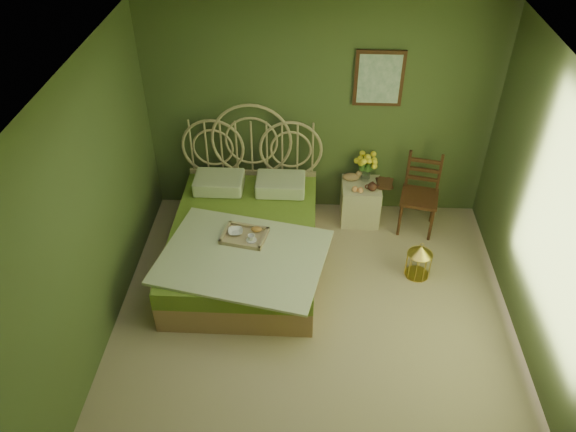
# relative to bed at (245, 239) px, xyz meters

# --- Properties ---
(floor) EXTENTS (4.50, 4.50, 0.00)m
(floor) POSITION_rel_bed_xyz_m (0.78, -1.14, -0.31)
(floor) COLOR tan
(floor) RESTS_ON ground
(ceiling) EXTENTS (4.50, 4.50, 0.00)m
(ceiling) POSITION_rel_bed_xyz_m (0.78, -1.14, 2.29)
(ceiling) COLOR silver
(ceiling) RESTS_ON wall_back
(wall_back) EXTENTS (4.00, 0.00, 4.00)m
(wall_back) POSITION_rel_bed_xyz_m (0.78, 1.11, 0.99)
(wall_back) COLOR #45592E
(wall_back) RESTS_ON floor
(wall_left) EXTENTS (0.00, 4.50, 4.50)m
(wall_left) POSITION_rel_bed_xyz_m (-1.22, -1.14, 0.99)
(wall_left) COLOR #45592E
(wall_left) RESTS_ON floor
(wall_right) EXTENTS (0.00, 4.50, 4.50)m
(wall_right) POSITION_rel_bed_xyz_m (2.78, -1.14, 0.99)
(wall_right) COLOR #45592E
(wall_right) RESTS_ON floor
(wall_art) EXTENTS (0.54, 0.04, 0.64)m
(wall_art) POSITION_rel_bed_xyz_m (1.42, 1.08, 1.44)
(wall_art) COLOR #351F0E
(wall_art) RESTS_ON wall_back
(bed) EXTENTS (1.84, 2.32, 1.44)m
(bed) POSITION_rel_bed_xyz_m (0.00, 0.00, 0.00)
(bed) COLOR #A47752
(bed) RESTS_ON floor
(nightstand) EXTENTS (0.46, 0.47, 0.94)m
(nightstand) POSITION_rel_bed_xyz_m (1.33, 0.85, 0.03)
(nightstand) COLOR beige
(nightstand) RESTS_ON floor
(chair) EXTENTS (0.50, 0.50, 0.96)m
(chair) POSITION_rel_bed_xyz_m (1.99, 0.76, 0.22)
(chair) COLOR #351F0E
(chair) RESTS_ON floor
(birdcage) EXTENTS (0.27, 0.27, 0.41)m
(birdcage) POSITION_rel_bed_xyz_m (1.91, -0.14, -0.12)
(birdcage) COLOR gold
(birdcage) RESTS_ON floor
(book_lower) EXTENTS (0.20, 0.25, 0.02)m
(book_lower) POSITION_rel_bed_xyz_m (1.50, 0.86, 0.20)
(book_lower) COLOR #381E0F
(book_lower) RESTS_ON nightstand
(book_upper) EXTENTS (0.23, 0.28, 0.02)m
(book_upper) POSITION_rel_bed_xyz_m (1.50, 0.86, 0.22)
(book_upper) COLOR #472819
(book_upper) RESTS_ON nightstand
(cereal_bowl) EXTENTS (0.18, 0.18, 0.04)m
(cereal_bowl) POSITION_rel_bed_xyz_m (-0.07, -0.19, 0.26)
(cereal_bowl) COLOR white
(cereal_bowl) RESTS_ON bed
(coffee_cup) EXTENTS (0.10, 0.10, 0.07)m
(coffee_cup) POSITION_rel_bed_xyz_m (0.11, -0.30, 0.28)
(coffee_cup) COLOR white
(coffee_cup) RESTS_ON bed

